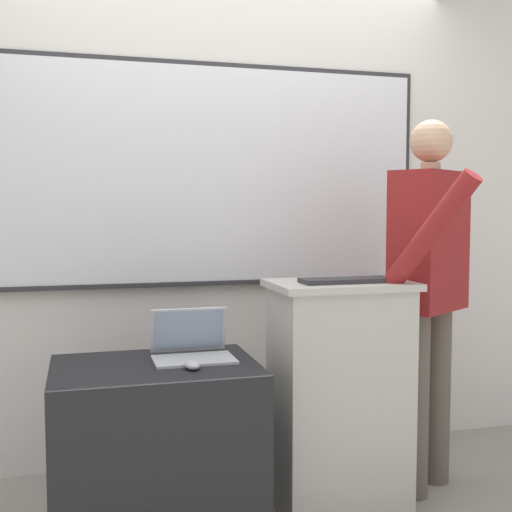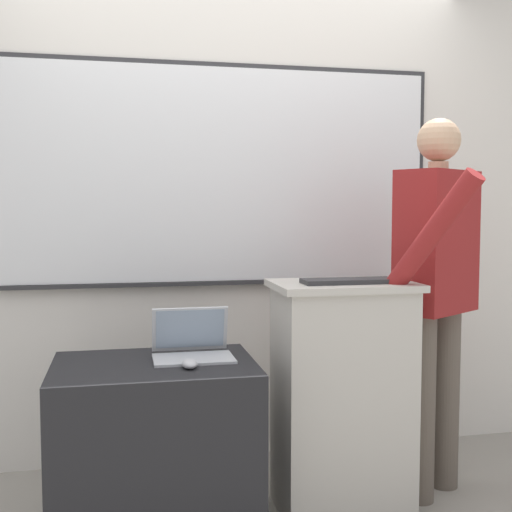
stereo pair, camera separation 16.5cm
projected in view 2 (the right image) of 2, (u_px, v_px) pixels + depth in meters
name	position (u px, v px, depth m)	size (l,w,h in m)	color
back_wall	(227.00, 183.00, 3.42)	(6.40, 0.17, 2.93)	silver
lectern_podium	(342.00, 396.00, 2.80)	(0.61, 0.41, 1.01)	#BCB7AD
side_desk	(155.00, 451.00, 2.57)	(0.80, 0.58, 0.72)	black
person_presenter	(437.00, 281.00, 2.93)	(0.57, 0.72, 1.74)	brown
laptop	(192.00, 342.00, 2.66)	(0.32, 0.26, 0.20)	#B7BABF
wireless_keyboard	(349.00, 281.00, 2.72)	(0.40, 0.13, 0.02)	#2D2D30
computer_mouse_by_laptop	(190.00, 364.00, 2.46)	(0.06, 0.10, 0.03)	#BCBCC1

